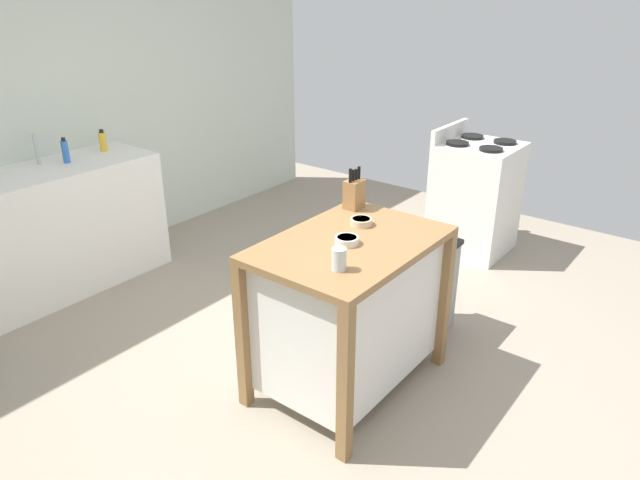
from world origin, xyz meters
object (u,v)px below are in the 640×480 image
Objects in this scene: bowl_ceramic_small at (361,221)px; bowl_stoneware_deep at (347,240)px; trash_bin at (427,287)px; bottle_hand_soap at (103,141)px; drinking_cup at (339,259)px; knife_block at (354,193)px; sink_faucet at (36,149)px; kitchen_island at (349,307)px; bottle_spray_cleaner at (65,151)px; stove at (475,197)px.

bowl_ceramic_small and bowl_stoneware_deep have the same top height.
bottle_hand_soap reaches higher than trash_bin.
drinking_cup reaches higher than trash_bin.
drinking_cup is (-0.51, -0.22, 0.03)m from bowl_ceramic_small.
knife_block is 1.14× the size of sink_faucet.
drinking_cup is 2.65m from sink_faucet.
bowl_stoneware_deep is 2.53m from sink_faucet.
kitchen_island is 2.51m from bottle_hand_soap.
trash_bin is at bearing -43.46° from knife_block.
bowl_stoneware_deep is 0.67× the size of bottle_spray_cleaner.
sink_faucet is 1.33× the size of bottle_hand_soap.
kitchen_island is at bearing 173.77° from trash_bin.
bottle_spray_cleaner is 3.21m from stove.
kitchen_island is 4.73× the size of sink_faucet.
bottle_spray_cleaner is at bearing 94.14° from kitchen_island.
bowl_ceramic_small is at bearing 18.28° from bowl_stoneware_deep.
trash_bin is at bearing -67.36° from sink_faucet.
bottle_hand_soap is at bearing 79.56° from drinking_cup.
bowl_stoneware_deep is (-0.44, -0.26, -0.07)m from knife_block.
sink_faucet is at bearing 102.30° from bowl_ceramic_small.
kitchen_island is 4.14× the size of knife_block.
bowl_ceramic_small is at bearing 23.51° from drinking_cup.
bowl_stoneware_deep is (-0.04, -0.01, 0.41)m from kitchen_island.
bowl_ceramic_small is at bearing -89.17° from bottle_hand_soap.
sink_faucet is (-1.08, 2.59, 0.71)m from trash_bin.
bottle_hand_soap is (0.49, -0.05, -0.03)m from sink_faucet.
sink_faucet is 3.40m from stove.
sink_faucet is (-0.28, 2.51, 0.11)m from bowl_stoneware_deep.
bottle_hand_soap is (-0.03, 2.37, 0.08)m from bowl_ceramic_small.
drinking_cup is 2.64m from bottle_hand_soap.
knife_block is 2.03× the size of bowl_stoneware_deep.
bowl_ceramic_small is 0.12× the size of stove.
kitchen_island is 6.29× the size of bottle_hand_soap.
stove is at bearing -48.28° from bottle_hand_soap.
drinking_cup reaches higher than bowl_stoneware_deep.
bottle_spray_cleaner reaches higher than drinking_cup.
bottle_hand_soap is (0.35, 0.07, -0.01)m from bottle_spray_cleaner.
sink_faucet is at bearing 137.45° from stove.
kitchen_island is at bearing -173.78° from stove.
bottle_spray_cleaner reaches higher than bowl_ceramic_small.
stove is (1.75, -0.02, -0.52)m from knife_block.
bottle_spray_cleaner reaches higher than trash_bin.
bottle_spray_cleaner is 1.11× the size of bottle_hand_soap.
bowl_stoneware_deep reaches higher than kitchen_island.
bottle_spray_cleaner is at bearing 110.75° from trash_bin.
kitchen_island is 1.65× the size of trash_bin.
drinking_cup is at bearing -176.63° from trash_bin.
drinking_cup is at bearing -151.77° from bowl_stoneware_deep.
bottle_hand_soap is at bearing 90.83° from bowl_ceramic_small.
bowl_stoneware_deep is 0.20× the size of trash_bin.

